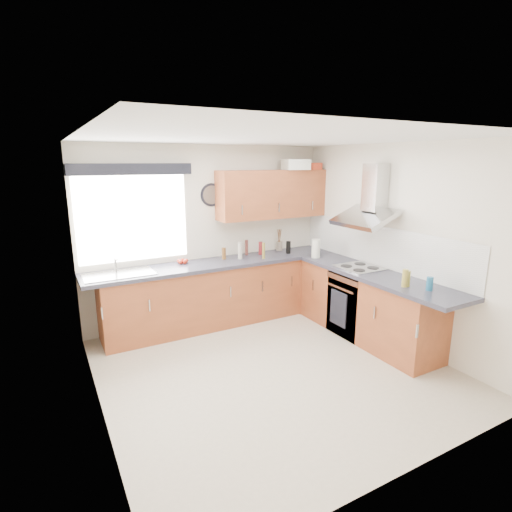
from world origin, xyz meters
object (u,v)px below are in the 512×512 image
upper_cabinets (272,194)px  washing_machine (190,300)px  oven (357,303)px  extractor_hood (369,202)px

upper_cabinets → washing_machine: size_ratio=2.06×
upper_cabinets → washing_machine: bearing=-175.6°
oven → upper_cabinets: 1.99m
washing_machine → oven: bearing=-35.0°
extractor_hood → washing_machine: (-2.02, 1.22, -1.36)m
washing_machine → extractor_hood: bearing=-33.7°
oven → upper_cabinets: size_ratio=0.50×
oven → upper_cabinets: (-0.55, 1.32, 1.38)m
upper_cabinets → oven: bearing=-67.5°
oven → upper_cabinets: bearing=112.5°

